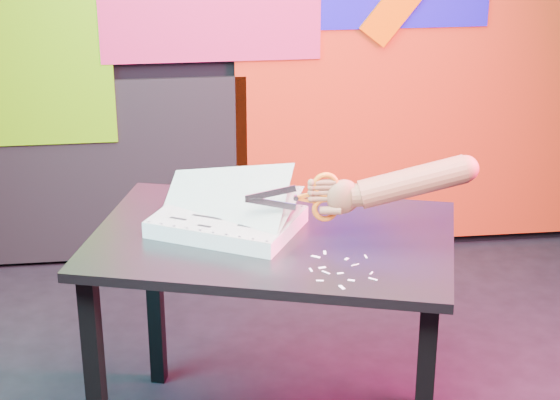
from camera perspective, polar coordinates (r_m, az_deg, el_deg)
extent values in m
cube|color=black|center=(1.26, 14.12, -4.40)|extent=(3.00, 0.01, 2.70)
cube|color=red|center=(4.29, 8.03, 7.47)|extent=(1.60, 0.02, 1.60)
cube|color=#5FC108|center=(4.13, -15.56, 9.89)|extent=(0.75, 0.02, 1.00)
cube|color=black|center=(4.28, -10.71, 1.66)|extent=(1.30, 0.02, 0.85)
cube|color=black|center=(2.87, -11.17, -10.98)|extent=(0.06, 0.06, 0.72)
cube|color=black|center=(3.36, -7.64, -5.60)|extent=(0.06, 0.06, 0.72)
cube|color=black|center=(3.23, 9.00, -6.91)|extent=(0.06, 0.06, 0.72)
cube|color=#29292A|center=(2.83, -0.45, -2.41)|extent=(1.24, 1.00, 0.03)
cube|color=beige|center=(2.85, -3.25, -1.34)|extent=(0.51, 0.47, 0.05)
cube|color=white|center=(2.84, -3.27, -0.87)|extent=(0.51, 0.47, 0.00)
cube|color=white|center=(2.84, -3.27, -0.78)|extent=(0.49, 0.45, 0.13)
cube|color=white|center=(2.85, -3.50, -0.23)|extent=(0.45, 0.42, 0.22)
cylinder|color=black|center=(2.81, -7.99, -1.32)|extent=(0.01, 0.01, 0.00)
cylinder|color=black|center=(2.79, -7.24, -1.45)|extent=(0.01, 0.01, 0.00)
cylinder|color=black|center=(2.77, -6.47, -1.58)|extent=(0.01, 0.01, 0.00)
cylinder|color=black|center=(2.75, -5.69, -1.71)|extent=(0.01, 0.01, 0.00)
cylinder|color=black|center=(2.74, -4.91, -1.84)|extent=(0.01, 0.01, 0.00)
cylinder|color=black|center=(2.72, -4.11, -1.97)|extent=(0.01, 0.01, 0.00)
cylinder|color=black|center=(2.70, -3.30, -2.11)|extent=(0.01, 0.01, 0.00)
cylinder|color=black|center=(2.69, -2.48, -2.24)|extent=(0.01, 0.01, 0.00)
cylinder|color=black|center=(2.67, -1.65, -2.38)|extent=(0.01, 0.01, 0.00)
cylinder|color=black|center=(2.66, -0.82, -2.52)|extent=(0.01, 0.01, 0.00)
cylinder|color=black|center=(3.04, -5.40, 0.61)|extent=(0.01, 0.01, 0.00)
cylinder|color=black|center=(3.02, -4.69, 0.50)|extent=(0.01, 0.01, 0.00)
cylinder|color=black|center=(3.01, -3.97, 0.40)|extent=(0.01, 0.01, 0.00)
cylinder|color=black|center=(2.99, -3.23, 0.29)|extent=(0.01, 0.01, 0.00)
cylinder|color=black|center=(2.97, -2.50, 0.18)|extent=(0.01, 0.01, 0.00)
cylinder|color=black|center=(2.96, -1.75, 0.07)|extent=(0.01, 0.01, 0.00)
cylinder|color=black|center=(2.94, -0.99, -0.05)|extent=(0.01, 0.01, 0.00)
cylinder|color=black|center=(2.93, -0.23, -0.16)|extent=(0.01, 0.01, 0.00)
cylinder|color=black|center=(2.91, 0.54, -0.27)|extent=(0.01, 0.01, 0.00)
cylinder|color=black|center=(2.90, 1.32, -0.39)|extent=(0.01, 0.01, 0.00)
cube|color=black|center=(2.93, -4.57, -0.19)|extent=(0.07, 0.05, 0.00)
cube|color=black|center=(2.86, -2.59, -0.67)|extent=(0.05, 0.04, 0.00)
cube|color=black|center=(2.83, -4.44, -1.03)|extent=(0.09, 0.06, 0.00)
cube|color=black|center=(2.76, -2.18, -1.59)|extent=(0.04, 0.03, 0.00)
cube|color=black|center=(2.82, -6.23, -1.13)|extent=(0.05, 0.04, 0.00)
cube|color=black|center=(2.90, -1.56, -0.38)|extent=(0.06, 0.04, 0.00)
cube|color=black|center=(2.76, -4.63, -1.59)|extent=(0.04, 0.03, 0.00)
cube|color=silver|center=(2.71, -0.58, 0.40)|extent=(0.15, 0.01, 0.05)
cube|color=silver|center=(2.72, -0.58, -0.19)|extent=(0.15, 0.01, 0.05)
cylinder|color=silver|center=(2.72, 0.97, 0.14)|extent=(0.02, 0.01, 0.02)
cube|color=orange|center=(2.72, 1.53, 0.02)|extent=(0.06, 0.01, 0.02)
cube|color=orange|center=(2.72, 1.54, 0.28)|extent=(0.06, 0.01, 0.02)
torus|color=orange|center=(2.71, 2.80, 0.92)|extent=(0.08, 0.02, 0.08)
torus|color=orange|center=(2.74, 2.77, -0.56)|extent=(0.08, 0.02, 0.08)
ellipsoid|color=brown|center=(2.73, 3.88, 0.20)|extent=(0.10, 0.06, 0.11)
cylinder|color=brown|center=(2.73, 2.78, 0.10)|extent=(0.08, 0.02, 0.02)
cylinder|color=brown|center=(2.72, 2.79, 0.46)|extent=(0.07, 0.02, 0.02)
cylinder|color=brown|center=(2.72, 2.80, 0.79)|extent=(0.07, 0.02, 0.02)
cylinder|color=brown|center=(2.71, 2.80, 1.08)|extent=(0.06, 0.02, 0.02)
cylinder|color=brown|center=(2.73, 3.13, -0.65)|extent=(0.07, 0.04, 0.03)
cylinder|color=brown|center=(2.74, 4.92, 0.30)|extent=(0.06, 0.07, 0.07)
cylinder|color=brown|center=(2.75, 8.10, 1.10)|extent=(0.33, 0.11, 0.16)
sphere|color=brown|center=(2.77, 11.23, 1.89)|extent=(0.08, 0.08, 0.08)
cube|color=white|center=(2.69, 5.25, -3.45)|extent=(0.01, 0.02, 0.00)
cube|color=white|center=(2.62, 2.59, -4.14)|extent=(0.02, 0.01, 0.00)
cube|color=white|center=(2.59, 2.82, -4.43)|extent=(0.02, 0.02, 0.00)
cube|color=white|center=(2.64, 4.60, -3.96)|extent=(0.02, 0.01, 0.00)
cube|color=white|center=(2.60, 5.60, -4.45)|extent=(0.01, 0.02, 0.00)
cube|color=white|center=(2.71, 2.74, -3.22)|extent=(0.01, 0.03, 0.00)
cube|color=white|center=(2.51, 3.79, -5.33)|extent=(0.02, 0.03, 0.00)
cube|color=white|center=(2.60, 1.89, -4.28)|extent=(0.01, 0.02, 0.00)
cube|color=white|center=(2.56, 5.69, -4.81)|extent=(0.02, 0.02, 0.00)
cube|color=white|center=(2.59, 3.70, -4.47)|extent=(0.02, 0.01, 0.00)
cube|color=white|center=(2.55, 4.37, -4.90)|extent=(0.02, 0.01, 0.00)
cube|color=white|center=(2.68, 2.20, -3.47)|extent=(0.03, 0.02, 0.00)
cube|color=white|center=(2.67, 4.08, -3.60)|extent=(0.02, 0.02, 0.00)
cube|color=white|center=(2.54, 2.44, -4.93)|extent=(0.02, 0.01, 0.00)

